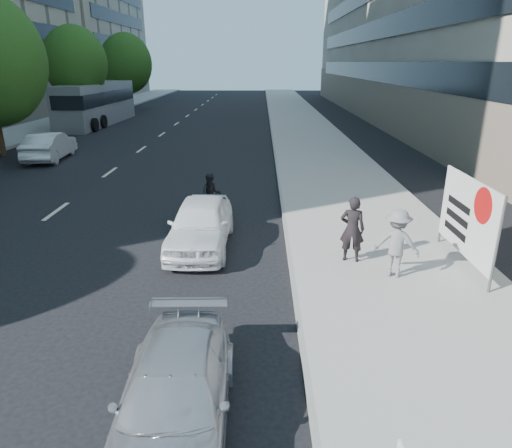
{
  "coord_description": "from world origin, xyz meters",
  "views": [
    {
      "loc": [
        0.68,
        -7.11,
        4.94
      ],
      "look_at": [
        0.57,
        2.66,
        1.46
      ],
      "focal_mm": 32.0,
      "sensor_mm": 36.0,
      "label": 1
    }
  ],
  "objects_px": {
    "pedestrian_woman": "(352,229)",
    "protest_banner": "(467,217)",
    "white_sedan_near": "(200,224)",
    "white_sedan_mid": "(50,146)",
    "motorcycle": "(211,196)",
    "bus": "(97,104)",
    "jogger": "(397,243)",
    "parked_sedan": "(175,398)"
  },
  "relations": [
    {
      "from": "white_sedan_mid",
      "to": "white_sedan_near",
      "type": "bearing_deg",
      "value": 123.38
    },
    {
      "from": "pedestrian_woman",
      "to": "white_sedan_near",
      "type": "distance_m",
      "value": 4.17
    },
    {
      "from": "parked_sedan",
      "to": "pedestrian_woman",
      "type": "bearing_deg",
      "value": 56.64
    },
    {
      "from": "white_sedan_near",
      "to": "motorcycle",
      "type": "xyz_separation_m",
      "value": [
        0.0,
        2.93,
        -0.05
      ]
    },
    {
      "from": "white_sedan_near",
      "to": "white_sedan_mid",
      "type": "distance_m",
      "value": 15.45
    },
    {
      "from": "jogger",
      "to": "parked_sedan",
      "type": "bearing_deg",
      "value": 65.33
    },
    {
      "from": "white_sedan_near",
      "to": "jogger",
      "type": "bearing_deg",
      "value": -22.17
    },
    {
      "from": "protest_banner",
      "to": "parked_sedan",
      "type": "distance_m",
      "value": 8.26
    },
    {
      "from": "pedestrian_woman",
      "to": "protest_banner",
      "type": "xyz_separation_m",
      "value": [
        2.72,
        -0.21,
        0.41
      ]
    },
    {
      "from": "protest_banner",
      "to": "bus",
      "type": "xyz_separation_m",
      "value": [
        -18.7,
        28.39,
        0.23
      ]
    },
    {
      "from": "motorcycle",
      "to": "bus",
      "type": "xyz_separation_m",
      "value": [
        -12.0,
        24.04,
        1.0
      ]
    },
    {
      "from": "parked_sedan",
      "to": "white_sedan_mid",
      "type": "bearing_deg",
      "value": 116.39
    },
    {
      "from": "bus",
      "to": "pedestrian_woman",
      "type": "bearing_deg",
      "value": -58.37
    },
    {
      "from": "parked_sedan",
      "to": "white_sedan_near",
      "type": "relative_size",
      "value": 0.96
    },
    {
      "from": "protest_banner",
      "to": "motorcycle",
      "type": "distance_m",
      "value": 8.02
    },
    {
      "from": "protest_banner",
      "to": "parked_sedan",
      "type": "bearing_deg",
      "value": -138.9
    },
    {
      "from": "white_sedan_mid",
      "to": "bus",
      "type": "distance_m",
      "value": 15.06
    },
    {
      "from": "jogger",
      "to": "white_sedan_near",
      "type": "distance_m",
      "value": 5.28
    },
    {
      "from": "pedestrian_woman",
      "to": "white_sedan_near",
      "type": "height_order",
      "value": "pedestrian_woman"
    },
    {
      "from": "protest_banner",
      "to": "white_sedan_near",
      "type": "height_order",
      "value": "protest_banner"
    },
    {
      "from": "motorcycle",
      "to": "bus",
      "type": "height_order",
      "value": "bus"
    },
    {
      "from": "parked_sedan",
      "to": "bus",
      "type": "bearing_deg",
      "value": 108.71
    },
    {
      "from": "pedestrian_woman",
      "to": "white_sedan_mid",
      "type": "distance_m",
      "value": 19.02
    },
    {
      "from": "white_sedan_near",
      "to": "white_sedan_mid",
      "type": "height_order",
      "value": "white_sedan_mid"
    },
    {
      "from": "pedestrian_woman",
      "to": "parked_sedan",
      "type": "distance_m",
      "value": 6.61
    },
    {
      "from": "protest_banner",
      "to": "white_sedan_mid",
      "type": "height_order",
      "value": "protest_banner"
    },
    {
      "from": "white_sedan_mid",
      "to": "motorcycle",
      "type": "distance_m",
      "value": 13.28
    },
    {
      "from": "motorcycle",
      "to": "bus",
      "type": "distance_m",
      "value": 26.88
    },
    {
      "from": "protest_banner",
      "to": "white_sedan_mid",
      "type": "distance_m",
      "value": 21.18
    },
    {
      "from": "pedestrian_woman",
      "to": "bus",
      "type": "distance_m",
      "value": 32.4
    },
    {
      "from": "pedestrian_woman",
      "to": "white_sedan_near",
      "type": "xyz_separation_m",
      "value": [
        -3.97,
        1.22,
        -0.31
      ]
    },
    {
      "from": "white_sedan_near",
      "to": "motorcycle",
      "type": "relative_size",
      "value": 1.97
    },
    {
      "from": "parked_sedan",
      "to": "white_sedan_mid",
      "type": "xyz_separation_m",
      "value": [
        -10.07,
        18.96,
        0.17
      ]
    },
    {
      "from": "white_sedan_mid",
      "to": "bus",
      "type": "xyz_separation_m",
      "value": [
        -2.43,
        14.84,
        0.9
      ]
    },
    {
      "from": "pedestrian_woman",
      "to": "protest_banner",
      "type": "distance_m",
      "value": 2.76
    },
    {
      "from": "jogger",
      "to": "motorcycle",
      "type": "xyz_separation_m",
      "value": [
        -4.85,
        5.0,
        -0.33
      ]
    },
    {
      "from": "white_sedan_near",
      "to": "bus",
      "type": "bearing_deg",
      "value": 115.01
    },
    {
      "from": "protest_banner",
      "to": "motorcycle",
      "type": "xyz_separation_m",
      "value": [
        -6.69,
        4.35,
        -0.76
      ]
    },
    {
      "from": "white_sedan_near",
      "to": "white_sedan_mid",
      "type": "relative_size",
      "value": 0.91
    },
    {
      "from": "jogger",
      "to": "pedestrian_woman",
      "type": "xyz_separation_m",
      "value": [
        -0.87,
        0.86,
        0.03
      ]
    },
    {
      "from": "jogger",
      "to": "pedestrian_woman",
      "type": "height_order",
      "value": "pedestrian_woman"
    },
    {
      "from": "pedestrian_woman",
      "to": "protest_banner",
      "type": "bearing_deg",
      "value": -170.89
    }
  ]
}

